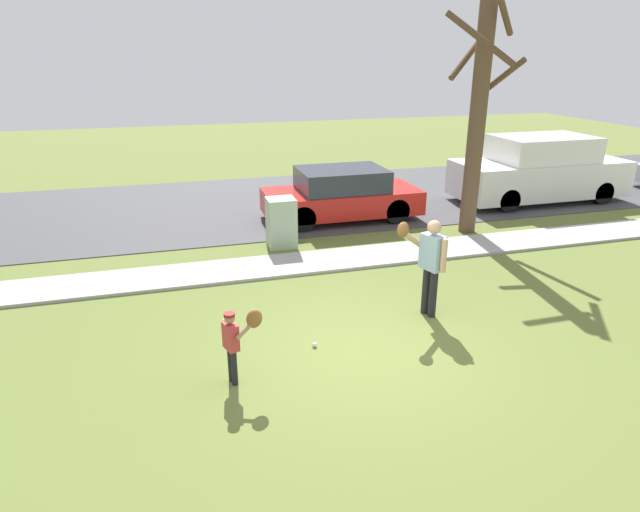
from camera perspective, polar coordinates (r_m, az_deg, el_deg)
The scene contains 10 objects.
ground_plane at distance 11.27m, azimuth -1.69°, elevation -1.06°, with size 48.00×48.00×0.00m, color olive.
sidewalk_strip at distance 11.35m, azimuth -1.82°, elevation -0.74°, with size 36.00×1.20×0.06m, color #A3A39E.
road_surface at distance 16.02m, azimuth -6.25°, elevation 5.49°, with size 36.00×6.80×0.02m, color #424244.
person_adult at distance 9.01m, azimuth 11.36°, elevation -0.21°, with size 0.79×0.57×1.66m.
person_child at distance 7.23m, azimuth -8.69°, elevation -8.26°, with size 0.54×0.35×1.07m.
baseball at distance 8.29m, azimuth -0.58°, elevation -9.25°, with size 0.07×0.07×0.07m, color white.
utility_cabinet at distance 12.28m, azimuth -4.07°, elevation 3.50°, with size 0.62×0.58×1.12m, color #9EB293.
street_tree_near at distance 13.36m, azimuth 16.24°, elevation 14.36°, with size 1.85×1.88×5.44m.
parked_hatchback_red at distance 14.27m, azimuth 2.25°, elevation 6.41°, with size 4.00×1.75×1.33m.
parked_van_white at distance 17.29m, azimuth 21.98°, elevation 8.29°, with size 5.00×1.95×1.88m.
Camera 1 is at (-2.56, -6.65, 4.17)m, focal length 30.61 mm.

